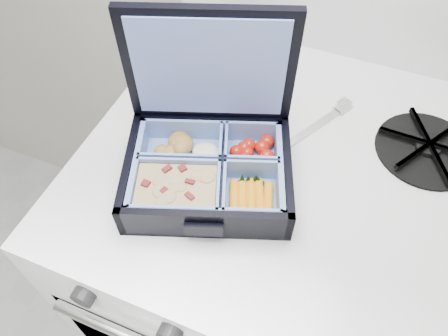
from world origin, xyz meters
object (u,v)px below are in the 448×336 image
at_px(bento_box, 208,172).
at_px(fork, 308,131).
at_px(burner_grate, 428,146).
at_px(stove, 270,273).

relative_size(bento_box, fork, 1.32).
height_order(bento_box, burner_grate, bento_box).
bearing_deg(bento_box, stove, 28.90).
bearing_deg(stove, burner_grate, 20.50).
bearing_deg(fork, stove, -74.07).
distance_m(bento_box, fork, 0.19).
bearing_deg(bento_box, fork, 34.85).
distance_m(bento_box, burner_grate, 0.35).
distance_m(burner_grate, fork, 0.19).
bearing_deg(bento_box, burner_grate, 12.60).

